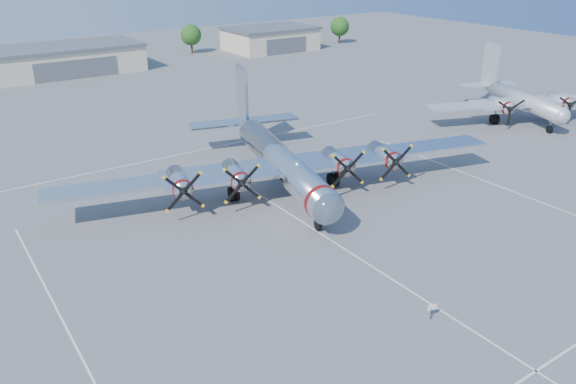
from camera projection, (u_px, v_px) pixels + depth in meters
ground at (314, 230)px, 49.99m from camera, size 260.00×260.00×0.00m
parking_lines at (326, 237)px, 48.67m from camera, size 60.00×50.08×0.01m
hangar_center at (66, 59)px, 110.83m from camera, size 28.60×14.60×5.40m
hangar_east at (270, 38)px, 135.64m from camera, size 20.60×14.60×5.40m
tree_east at (191, 35)px, 130.29m from camera, size 4.80×4.80×6.64m
tree_far_east at (340, 27)px, 143.89m from camera, size 4.80×4.80×6.64m
main_bomber_b29 at (279, 186)px, 59.15m from camera, size 52.08×41.69×10.11m
twin_engine_east at (518, 119)px, 81.93m from camera, size 35.92×30.92×9.58m
info_placard at (432, 309)px, 37.69m from camera, size 0.61×0.23×1.19m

